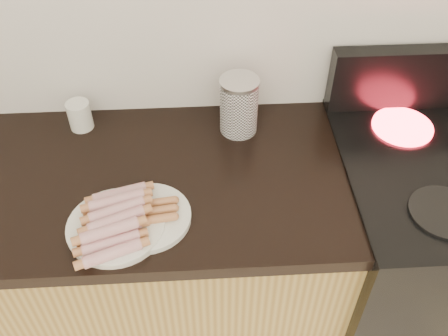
{
  "coord_description": "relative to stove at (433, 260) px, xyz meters",
  "views": [
    {
      "loc": [
        0.0,
        0.72,
        1.88
      ],
      "look_at": [
        0.06,
        1.62,
        0.99
      ],
      "focal_mm": 40.0,
      "sensor_mm": 36.0,
      "label": 1
    }
  ],
  "objects": [
    {
      "name": "stove",
      "position": [
        0.0,
        0.0,
        0.0
      ],
      "size": [
        0.76,
        0.65,
        0.91
      ],
      "color": "black",
      "rests_on": "floor"
    },
    {
      "name": "burner_near_left",
      "position": [
        -0.17,
        -0.17,
        0.46
      ],
      "size": [
        0.18,
        0.18,
        0.01
      ],
      "primitive_type": "cylinder",
      "color": "black",
      "rests_on": "stove"
    },
    {
      "name": "burner_far_left",
      "position": [
        -0.17,
        0.17,
        0.46
      ],
      "size": [
        0.18,
        0.18,
        0.01
      ],
      "primitive_type": "cylinder",
      "color": "#FF1E2D",
      "rests_on": "stove"
    },
    {
      "name": "main_plate",
      "position": [
        -1.0,
        -0.16,
        0.45
      ],
      "size": [
        0.25,
        0.25,
        0.02
      ],
      "primitive_type": "cylinder",
      "rotation": [
        0.0,
        0.0,
        -0.05
      ],
      "color": "white",
      "rests_on": "counter_slab"
    },
    {
      "name": "side_plate",
      "position": [
        -0.92,
        -0.13,
        0.45
      ],
      "size": [
        0.24,
        0.24,
        0.02
      ],
      "primitive_type": "cylinder",
      "rotation": [
        0.0,
        0.0,
        -0.08
      ],
      "color": "silver",
      "rests_on": "counter_slab"
    },
    {
      "name": "hotdog_pile",
      "position": [
        -1.0,
        -0.16,
        0.48
      ],
      "size": [
        0.14,
        0.26,
        0.05
      ],
      "rotation": [
        0.0,
        0.0,
        0.31
      ],
      "color": "maroon",
      "rests_on": "main_plate"
    },
    {
      "name": "plain_sausages",
      "position": [
        -0.92,
        -0.13,
        0.47
      ],
      "size": [
        0.14,
        0.1,
        0.02
      ],
      "rotation": [
        0.0,
        0.0,
        0.14
      ],
      "color": "orange",
      "rests_on": "side_plate"
    },
    {
      "name": "canister",
      "position": [
        -0.66,
        0.21,
        0.53
      ],
      "size": [
        0.12,
        0.12,
        0.18
      ],
      "rotation": [
        0.0,
        0.0,
        0.41
      ],
      "color": "white",
      "rests_on": "counter_slab"
    },
    {
      "name": "mug",
      "position": [
        -1.14,
        0.24,
        0.49
      ],
      "size": [
        0.08,
        0.08,
        0.09
      ],
      "primitive_type": "cylinder",
      "rotation": [
        0.0,
        0.0,
        -0.23
      ],
      "color": "silver",
      "rests_on": "counter_slab"
    }
  ]
}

